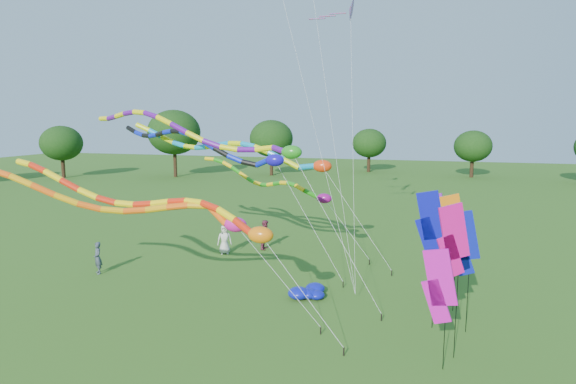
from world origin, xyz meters
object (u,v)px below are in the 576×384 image
(tube_kite_red, at_px, (163,206))
(blue_nylon_heap, at_px, (312,291))
(person_a, at_px, (224,239))
(person_b, at_px, (98,258))
(person_c, at_px, (266,235))
(tube_kite_orange, at_px, (120,202))

(tube_kite_red, relative_size, blue_nylon_heap, 8.21)
(tube_kite_red, bearing_deg, blue_nylon_heap, 46.25)
(person_a, xyz_separation_m, person_b, (-4.83, -5.24, -0.03))
(person_c, bearing_deg, tube_kite_orange, 167.91)
(tube_kite_red, relative_size, tube_kite_orange, 0.97)
(tube_kite_orange, relative_size, person_a, 8.70)
(tube_kite_red, relative_size, person_c, 8.03)
(tube_kite_orange, bearing_deg, person_c, 74.21)
(person_a, bearing_deg, person_b, -155.80)
(tube_kite_orange, height_order, person_c, tube_kite_orange)
(person_b, bearing_deg, tube_kite_red, 6.32)
(person_c, bearing_deg, tube_kite_red, 174.77)
(person_a, bearing_deg, blue_nylon_heap, -62.39)
(tube_kite_red, xyz_separation_m, tube_kite_orange, (-1.44, -0.69, 0.21))
(tube_kite_red, height_order, person_b, tube_kite_red)
(person_b, bearing_deg, person_a, 86.25)
(person_a, relative_size, person_b, 1.04)
(tube_kite_orange, xyz_separation_m, person_b, (-4.83, 4.70, -3.96))
(tube_kite_orange, bearing_deg, person_a, 84.10)
(tube_kite_orange, distance_m, person_b, 7.82)
(person_a, distance_m, person_c, 2.61)
(person_c, bearing_deg, blue_nylon_heap, -149.24)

